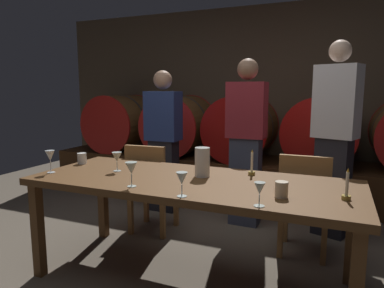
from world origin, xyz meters
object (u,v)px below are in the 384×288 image
(cup_right, at_px, (281,189))
(wine_barrel_center, at_px, (241,128))
(guest_left, at_px, (163,140))
(candle_left, at_px, (252,168))
(wine_glass_far_left, at_px, (50,156))
(candle_right, at_px, (347,191))
(chair_left, at_px, (150,184))
(wine_glass_center, at_px, (131,169))
(wine_barrel_left, at_px, (180,125))
(cup_left, at_px, (82,158))
(chair_right, at_px, (304,200))
(wine_glass_far_right, at_px, (260,189))
(dining_table, at_px, (191,189))
(wine_glass_right, at_px, (182,179))
(wine_barrel_right, at_px, (320,131))
(pitcher, at_px, (202,162))
(guest_center, at_px, (246,141))
(wine_barrel_far_left, at_px, (121,123))
(guest_right, at_px, (335,138))
(wine_glass_left, at_px, (117,158))

(cup_right, bearing_deg, wine_barrel_center, 110.00)
(guest_left, distance_m, candle_left, 1.60)
(wine_glass_far_left, bearing_deg, candle_right, 4.10)
(chair_left, height_order, wine_glass_far_left, wine_glass_far_left)
(chair_left, distance_m, wine_glass_center, 1.12)
(wine_barrel_left, bearing_deg, wine_barrel_center, 0.00)
(wine_barrel_left, bearing_deg, cup_left, -88.63)
(wine_barrel_center, distance_m, guest_left, 1.17)
(wine_barrel_center, xyz_separation_m, chair_left, (-0.47, -1.61, -0.41))
(guest_left, relative_size, cup_right, 16.91)
(chair_right, height_order, wine_glass_far_right, wine_glass_far_right)
(wine_glass_center, bearing_deg, dining_table, 48.70)
(wine_glass_far_left, relative_size, wine_glass_right, 1.16)
(wine_barrel_right, distance_m, wine_glass_right, 2.72)
(wine_glass_center, bearing_deg, guest_left, 110.40)
(wine_barrel_left, distance_m, chair_right, 2.45)
(wine_barrel_center, relative_size, wine_glass_far_left, 4.95)
(pitcher, distance_m, cup_left, 1.12)
(guest_center, bearing_deg, pitcher, 88.45)
(chair_left, bearing_deg, dining_table, 133.79)
(wine_barrel_right, height_order, chair_left, wine_barrel_right)
(wine_barrel_far_left, height_order, wine_barrel_left, same)
(wine_barrel_left, xyz_separation_m, wine_glass_far_left, (0.06, -2.48, -0.01))
(wine_glass_center, bearing_deg, cup_left, 149.97)
(guest_right, bearing_deg, dining_table, 73.68)
(wine_glass_far_left, distance_m, wine_glass_left, 0.50)
(dining_table, relative_size, cup_left, 24.94)
(guest_center, height_order, pitcher, guest_center)
(wine_barrel_center, bearing_deg, wine_barrel_left, 180.00)
(cup_left, bearing_deg, chair_left, 53.46)
(wine_glass_left, bearing_deg, wine_barrel_center, 79.82)
(wine_barrel_far_left, relative_size, wine_glass_center, 5.23)
(wine_barrel_far_left, relative_size, guest_center, 0.51)
(guest_left, xyz_separation_m, wine_glass_far_left, (-0.18, -1.52, 0.07))
(candle_right, relative_size, wine_glass_far_left, 1.08)
(wine_barrel_far_left, relative_size, dining_table, 0.37)
(dining_table, height_order, cup_right, cup_right)
(guest_right, relative_size, wine_glass_left, 12.16)
(guest_right, bearing_deg, wine_barrel_left, -5.90)
(wine_barrel_center, height_order, guest_left, guest_left)
(wine_barrel_right, height_order, guest_center, guest_center)
(guest_left, relative_size, candle_left, 8.19)
(wine_barrel_right, distance_m, chair_right, 1.61)
(pitcher, height_order, wine_glass_left, pitcher)
(chair_right, distance_m, candle_right, 0.89)
(wine_barrel_left, distance_m, cup_right, 3.02)
(pitcher, bearing_deg, wine_barrel_right, 71.77)
(wine_barrel_right, bearing_deg, wine_glass_far_right, -93.82)
(wine_barrel_right, relative_size, candle_right, 4.57)
(chair_left, relative_size, wine_glass_far_right, 6.51)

